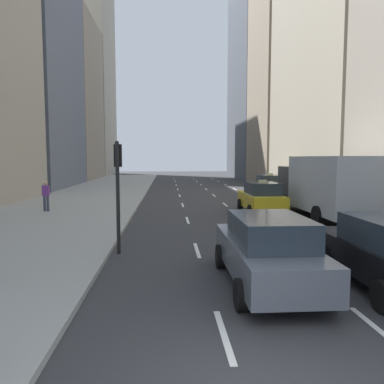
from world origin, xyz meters
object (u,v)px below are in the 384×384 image
at_px(box_truck, 323,185).
at_px(sedan_black_near, 267,250).
at_px(taxi_third, 261,198).
at_px(pedestrian_far_walking, 46,195).
at_px(taxi_lead, 269,186).
at_px(traffic_light_pole, 118,179).

bearing_deg(box_truck, sedan_black_near, -119.26).
bearing_deg(sedan_black_near, taxi_third, 76.42).
xyz_separation_m(box_truck, pedestrian_far_walking, (-14.63, 2.22, -0.64)).
bearing_deg(taxi_lead, taxi_third, -107.97).
bearing_deg(traffic_light_pole, pedestrian_far_walking, 120.01).
xyz_separation_m(pedestrian_far_walking, traffic_light_pole, (5.08, -8.79, 1.34)).
distance_m(taxi_lead, box_truck, 10.27).
distance_m(taxi_lead, sedan_black_near, 20.99).
height_order(taxi_third, pedestrian_far_walking, taxi_third).
bearing_deg(box_truck, taxi_lead, 90.00).
xyz_separation_m(box_truck, traffic_light_pole, (-9.55, -6.58, 0.70)).
xyz_separation_m(sedan_black_near, box_truck, (5.60, 9.99, 0.83)).
bearing_deg(traffic_light_pole, taxi_third, 50.46).
relative_size(sedan_black_near, box_truck, 0.57).
bearing_deg(taxi_third, pedestrian_far_walking, 177.01).
height_order(taxi_third, sedan_black_near, taxi_third).
distance_m(taxi_third, pedestrian_far_walking, 11.85).
distance_m(taxi_third, traffic_light_pole, 10.71).
bearing_deg(taxi_lead, box_truck, -90.00).
height_order(taxi_lead, taxi_third, same).
bearing_deg(pedestrian_far_walking, traffic_light_pole, -59.99).
bearing_deg(taxi_lead, pedestrian_far_walking, -151.28).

